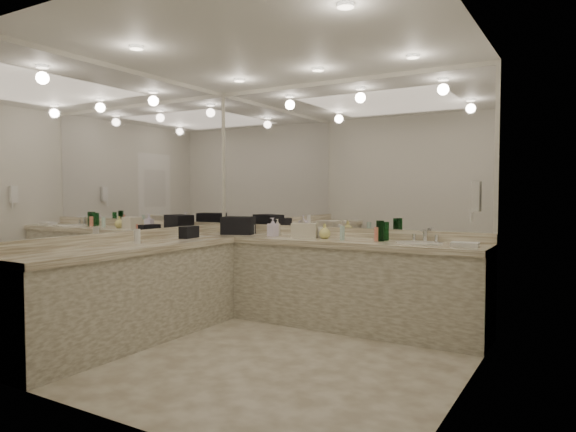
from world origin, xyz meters
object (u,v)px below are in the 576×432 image
Objects in this scene: soap_bottle_b at (273,227)px; black_toiletry_bag at (238,225)px; wall_phone at (477,196)px; cream_cosmetic_case at (305,230)px; soap_bottle_a at (278,227)px; soap_bottle_c at (325,231)px; sink at (419,244)px; hand_towel at (465,245)px.

black_toiletry_bag is at bearing 177.10° from soap_bottle_b.
wall_phone is 0.90× the size of cream_cosmetic_case.
wall_phone is 2.75m from black_toiletry_bag.
soap_bottle_a reaches higher than cream_cosmetic_case.
soap_bottle_c is (0.59, -0.01, -0.02)m from soap_bottle_a.
sink is 1.65× the size of cream_cosmetic_case.
sink is 2.13× the size of soap_bottle_b.
soap_bottle_b is (-0.37, -0.05, 0.03)m from cream_cosmetic_case.
soap_bottle_c is at bearing -0.94° from soap_bottle_a.
soap_bottle_b reaches higher than hand_towel.
wall_phone is 1.71m from soap_bottle_c.
sink is 1.60m from soap_bottle_b.
soap_bottle_c is (1.10, 0.02, -0.02)m from black_toiletry_bag.
sink is 1.23m from cream_cosmetic_case.
cream_cosmetic_case is at bearing 1.88° from black_toiletry_bag.
black_toiletry_bag is 2.28× the size of soap_bottle_c.
soap_bottle_c is (-1.60, 0.49, -0.37)m from wall_phone.
soap_bottle_b reaches higher than cream_cosmetic_case.
soap_bottle_a is (-2.18, 0.50, -0.36)m from wall_phone.
soap_bottle_a is (-1.58, 0.00, 0.10)m from sink.
soap_bottle_b reaches higher than soap_bottle_a.
wall_phone reaches higher than hand_towel.
sink is 0.99m from soap_bottle_c.
black_toiletry_bag is at bearing -178.73° from soap_bottle_c.
wall_phone is at bearing -67.90° from hand_towel.
cream_cosmetic_case is 1.71× the size of soap_bottle_c.
sink is at bearing 1.97° from soap_bottle_b.
wall_phone is 2.28m from soap_bottle_b.
wall_phone reaches higher than sink.
soap_bottle_b is at bearing 179.09° from hand_towel.
cream_cosmetic_case is at bearing 8.13° from soap_bottle_b.
cream_cosmetic_case reaches higher than hand_towel.
hand_towel is (-0.17, 0.41, -0.43)m from wall_phone.
cream_cosmetic_case is at bearing -0.96° from soap_bottle_a.
black_toiletry_bag is at bearing -179.16° from sink.
wall_phone is 1.27× the size of soap_bottle_a.
black_toiletry_bag reaches higher than hand_towel.
soap_bottle_b reaches higher than soap_bottle_c.
sink is at bearing 168.71° from hand_towel.
wall_phone is at bearing -9.90° from black_toiletry_bag.
wall_phone reaches higher than soap_bottle_c.
soap_bottle_c is at bearing 162.80° from wall_phone.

